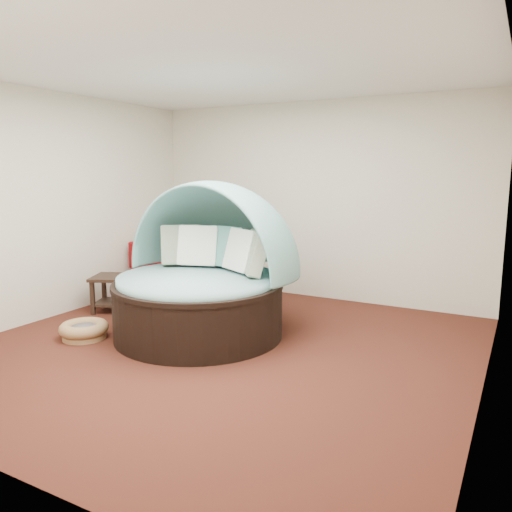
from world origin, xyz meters
The scene contains 9 objects.
floor centered at (0.00, 0.00, 0.00)m, with size 5.00×5.00×0.00m, color #471E14.
wall_back centered at (0.00, 2.50, 1.40)m, with size 5.00×5.00×0.00m, color beige.
wall_left centered at (-2.50, 0.00, 1.40)m, with size 5.00×5.00×0.00m, color beige.
wall_right centered at (2.50, 0.00, 1.40)m, with size 5.00×5.00×0.00m, color beige.
ceiling centered at (0.00, 0.00, 2.80)m, with size 5.00×5.00×0.00m, color white.
canopy_daybed centered at (-0.42, 0.33, 0.80)m, with size 2.13×2.04×1.73m.
pet_basket centered at (-1.48, -0.48, 0.10)m, with size 0.68×0.68×0.18m.
red_armchair centered at (-2.03, 1.47, 0.37)m, with size 0.89×0.89×0.80m.
side_table centered at (-2.00, 0.50, 0.30)m, with size 0.65×0.65×0.47m.
Camera 1 is at (2.71, -4.21, 1.83)m, focal length 35.00 mm.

